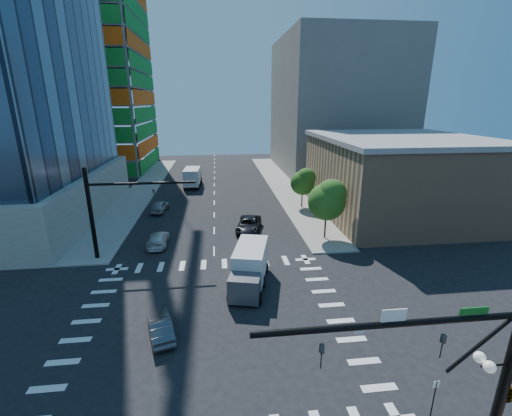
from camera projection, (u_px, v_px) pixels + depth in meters
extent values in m
plane|color=black|center=(214.00, 321.00, 24.32)|extent=(160.00, 160.00, 0.00)
cube|color=silver|center=(214.00, 321.00, 24.32)|extent=(20.00, 20.00, 0.01)
cube|color=gray|center=(282.00, 185.00, 63.60)|extent=(5.00, 60.00, 0.15)
cube|color=gray|center=(144.00, 189.00, 60.86)|extent=(5.00, 60.00, 0.15)
cube|color=#18882B|center=(141.00, 55.00, 74.18)|extent=(0.12, 24.00, 49.00)
cube|color=#F1550E|center=(54.00, 45.00, 60.85)|extent=(24.00, 0.12, 49.00)
cube|color=tan|center=(398.00, 178.00, 46.43)|extent=(20.00, 22.00, 10.00)
cube|color=slate|center=(403.00, 138.00, 44.85)|extent=(20.50, 22.50, 0.60)
cube|color=#68635E|center=(335.00, 106.00, 75.25)|extent=(24.00, 30.00, 28.00)
cylinder|color=black|center=(506.00, 379.00, 13.29)|extent=(0.40, 0.40, 9.00)
cylinder|color=black|center=(393.00, 324.00, 11.88)|extent=(10.00, 0.24, 0.24)
cylinder|color=black|center=(482.00, 343.00, 12.60)|extent=(2.50, 0.14, 2.50)
imported|color=black|center=(441.00, 346.00, 12.42)|extent=(0.16, 0.20, 1.00)
imported|color=black|center=(321.00, 356.00, 11.93)|extent=(0.16, 0.20, 1.00)
imported|color=black|center=(508.00, 391.00, 13.51)|extent=(0.53, 2.48, 1.00)
cube|color=white|center=(394.00, 316.00, 11.77)|extent=(0.90, 0.04, 0.50)
cube|color=#0E621C|center=(474.00, 311.00, 12.12)|extent=(1.10, 0.04, 0.28)
cylinder|color=black|center=(496.00, 365.00, 13.01)|extent=(1.20, 0.08, 0.08)
sphere|color=white|center=(480.00, 357.00, 13.14)|extent=(0.44, 0.44, 0.44)
sphere|color=white|center=(490.00, 367.00, 12.66)|extent=(0.44, 0.44, 0.44)
cylinder|color=black|center=(91.00, 214.00, 32.58)|extent=(0.40, 0.40, 9.00)
cylinder|color=black|center=(142.00, 183.00, 32.27)|extent=(10.00, 0.24, 0.24)
imported|color=black|center=(154.00, 194.00, 32.70)|extent=(0.16, 0.20, 1.00)
cylinder|color=#382316|center=(325.00, 228.00, 38.58)|extent=(0.20, 0.20, 2.27)
sphere|color=#225015|center=(327.00, 202.00, 37.66)|extent=(4.16, 4.16, 4.16)
sphere|color=#356E24|center=(332.00, 194.00, 37.13)|extent=(3.25, 3.25, 3.25)
cylinder|color=#382316|center=(302.00, 200.00, 50.04)|extent=(0.20, 0.20, 1.92)
sphere|color=#225015|center=(303.00, 183.00, 49.27)|extent=(3.52, 3.52, 3.52)
sphere|color=#356E24|center=(306.00, 178.00, 48.78)|extent=(2.75, 2.75, 2.75)
cylinder|color=black|center=(434.00, 399.00, 16.63)|extent=(0.06, 0.06, 2.20)
cube|color=silver|center=(436.00, 384.00, 16.36)|extent=(0.30, 0.03, 0.40)
imported|color=black|center=(249.00, 224.00, 41.15)|extent=(3.79, 6.16, 1.59)
imported|color=silver|center=(158.00, 239.00, 37.01)|extent=(2.10, 4.95, 1.42)
imported|color=#97989E|center=(160.00, 206.00, 48.27)|extent=(2.35, 4.79, 1.57)
imported|color=#47474B|center=(160.00, 327.00, 22.66)|extent=(2.48, 4.27, 1.33)
cube|color=#BBBBBD|center=(249.00, 266.00, 28.26)|extent=(3.63, 5.59, 2.68)
cube|color=#43444B|center=(249.00, 273.00, 28.46)|extent=(2.74, 2.36, 1.96)
cube|color=silver|center=(193.00, 175.00, 62.50)|extent=(2.84, 5.55, 2.83)
cube|color=#43444B|center=(193.00, 179.00, 62.71)|extent=(2.58, 2.06, 2.07)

